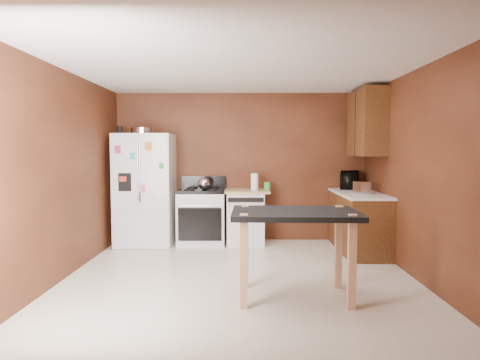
{
  "coord_description": "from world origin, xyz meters",
  "views": [
    {
      "loc": [
        0.05,
        -5.02,
        1.54
      ],
      "look_at": [
        -0.0,
        0.85,
        1.13
      ],
      "focal_mm": 32.0,
      "sensor_mm": 36.0,
      "label": 1
    }
  ],
  "objects_px": {
    "toaster": "(362,188)",
    "island": "(295,224)",
    "refrigerator": "(145,190)",
    "dishwasher": "(246,216)",
    "roasting_pan": "(143,131)",
    "kettle": "(204,184)",
    "green_canister": "(267,186)",
    "microwave": "(350,181)",
    "pen_cup": "(120,130)",
    "gas_range": "(202,216)",
    "paper_towel": "(255,182)"
  },
  "relations": [
    {
      "from": "green_canister",
      "to": "refrigerator",
      "type": "distance_m",
      "value": 1.99
    },
    {
      "from": "paper_towel",
      "to": "green_canister",
      "type": "relative_size",
      "value": 2.24
    },
    {
      "from": "refrigerator",
      "to": "island",
      "type": "height_order",
      "value": "refrigerator"
    },
    {
      "from": "gas_range",
      "to": "dishwasher",
      "type": "xyz_separation_m",
      "value": [
        0.72,
        0.02,
        -0.01
      ]
    },
    {
      "from": "microwave",
      "to": "gas_range",
      "type": "height_order",
      "value": "microwave"
    },
    {
      "from": "pen_cup",
      "to": "refrigerator",
      "type": "distance_m",
      "value": 1.04
    },
    {
      "from": "toaster",
      "to": "island",
      "type": "height_order",
      "value": "toaster"
    },
    {
      "from": "roasting_pan",
      "to": "island",
      "type": "distance_m",
      "value": 3.46
    },
    {
      "from": "toaster",
      "to": "dishwasher",
      "type": "height_order",
      "value": "toaster"
    },
    {
      "from": "roasting_pan",
      "to": "refrigerator",
      "type": "bearing_deg",
      "value": 29.92
    },
    {
      "from": "kettle",
      "to": "green_canister",
      "type": "relative_size",
      "value": 1.61
    },
    {
      "from": "pen_cup",
      "to": "dishwasher",
      "type": "bearing_deg",
      "value": 3.8
    },
    {
      "from": "roasting_pan",
      "to": "refrigerator",
      "type": "relative_size",
      "value": 0.21
    },
    {
      "from": "roasting_pan",
      "to": "dishwasher",
      "type": "xyz_separation_m",
      "value": [
        1.65,
        0.1,
        -1.4
      ]
    },
    {
      "from": "kettle",
      "to": "island",
      "type": "bearing_deg",
      "value": -64.71
    },
    {
      "from": "kettle",
      "to": "island",
      "type": "height_order",
      "value": "kettle"
    },
    {
      "from": "pen_cup",
      "to": "gas_range",
      "type": "distance_m",
      "value": 1.91
    },
    {
      "from": "microwave",
      "to": "refrigerator",
      "type": "distance_m",
      "value": 3.37
    },
    {
      "from": "green_canister",
      "to": "kettle",
      "type": "bearing_deg",
      "value": -171.39
    },
    {
      "from": "paper_towel",
      "to": "green_canister",
      "type": "xyz_separation_m",
      "value": [
        0.21,
        0.15,
        -0.08
      ]
    },
    {
      "from": "paper_towel",
      "to": "refrigerator",
      "type": "height_order",
      "value": "refrigerator"
    },
    {
      "from": "refrigerator",
      "to": "dishwasher",
      "type": "distance_m",
      "value": 1.69
    },
    {
      "from": "kettle",
      "to": "green_canister",
      "type": "xyz_separation_m",
      "value": [
        1.03,
        0.16,
        -0.05
      ]
    },
    {
      "from": "microwave",
      "to": "paper_towel",
      "type": "bearing_deg",
      "value": 115.77
    },
    {
      "from": "kettle",
      "to": "toaster",
      "type": "distance_m",
      "value": 2.45
    },
    {
      "from": "pen_cup",
      "to": "microwave",
      "type": "bearing_deg",
      "value": 3.91
    },
    {
      "from": "toaster",
      "to": "island",
      "type": "relative_size",
      "value": 0.19
    },
    {
      "from": "toaster",
      "to": "microwave",
      "type": "height_order",
      "value": "microwave"
    },
    {
      "from": "green_canister",
      "to": "refrigerator",
      "type": "bearing_deg",
      "value": -176.0
    },
    {
      "from": "island",
      "to": "refrigerator",
      "type": "bearing_deg",
      "value": 130.41
    },
    {
      "from": "pen_cup",
      "to": "dishwasher",
      "type": "height_order",
      "value": "pen_cup"
    },
    {
      "from": "paper_towel",
      "to": "toaster",
      "type": "bearing_deg",
      "value": -22.05
    },
    {
      "from": "roasting_pan",
      "to": "microwave",
      "type": "xyz_separation_m",
      "value": [
        3.38,
        0.22,
        -0.81
      ]
    },
    {
      "from": "green_canister",
      "to": "gas_range",
      "type": "height_order",
      "value": "gas_range"
    },
    {
      "from": "refrigerator",
      "to": "gas_range",
      "type": "height_order",
      "value": "refrigerator"
    },
    {
      "from": "green_canister",
      "to": "toaster",
      "type": "bearing_deg",
      "value": -30.13
    },
    {
      "from": "paper_towel",
      "to": "gas_range",
      "type": "xyz_separation_m",
      "value": [
        -0.86,
        0.07,
        -0.57
      ]
    },
    {
      "from": "gas_range",
      "to": "pen_cup",
      "type": "bearing_deg",
      "value": -175.17
    },
    {
      "from": "roasting_pan",
      "to": "refrigerator",
      "type": "xyz_separation_m",
      "value": [
        0.02,
        0.01,
        -0.95
      ]
    },
    {
      "from": "roasting_pan",
      "to": "microwave",
      "type": "distance_m",
      "value": 3.48
    },
    {
      "from": "dishwasher",
      "to": "paper_towel",
      "type": "bearing_deg",
      "value": -33.87
    },
    {
      "from": "microwave",
      "to": "island",
      "type": "bearing_deg",
      "value": 173.56
    },
    {
      "from": "paper_towel",
      "to": "gas_range",
      "type": "height_order",
      "value": "paper_towel"
    },
    {
      "from": "kettle",
      "to": "island",
      "type": "relative_size",
      "value": 0.15
    },
    {
      "from": "pen_cup",
      "to": "dishwasher",
      "type": "relative_size",
      "value": 0.14
    },
    {
      "from": "pen_cup",
      "to": "microwave",
      "type": "relative_size",
      "value": 0.25
    },
    {
      "from": "refrigerator",
      "to": "dishwasher",
      "type": "relative_size",
      "value": 2.02
    },
    {
      "from": "roasting_pan",
      "to": "pen_cup",
      "type": "height_order",
      "value": "pen_cup"
    },
    {
      "from": "toaster",
      "to": "microwave",
      "type": "distance_m",
      "value": 0.85
    },
    {
      "from": "roasting_pan",
      "to": "green_canister",
      "type": "xyz_separation_m",
      "value": [
        2.01,
        0.15,
        -0.9
      ]
    }
  ]
}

